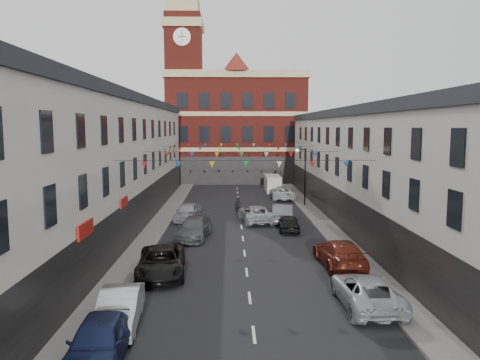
{
  "coord_description": "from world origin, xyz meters",
  "views": [
    {
      "loc": [
        -0.93,
        -33.67,
        8.19
      ],
      "look_at": [
        -0.06,
        7.14,
        3.54
      ],
      "focal_mm": 35.0,
      "sensor_mm": 36.0,
      "label": 1
    }
  ],
  "objects": [
    {
      "name": "civic_building",
      "position": [
        0.0,
        37.95,
        8.14
      ],
      "size": [
        20.6,
        13.3,
        18.5
      ],
      "color": "maroon",
      "rests_on": "ground"
    },
    {
      "name": "clock_tower",
      "position": [
        -7.5,
        35.0,
        14.93
      ],
      "size": [
        5.6,
        5.6,
        30.0
      ],
      "color": "maroon",
      "rests_on": "ground"
    },
    {
      "name": "car_left_e",
      "position": [
        -4.64,
        6.74,
        0.79
      ],
      "size": [
        2.47,
        4.85,
        1.58
      ],
      "primitive_type": "imported",
      "rotation": [
        0.0,
        0.0,
        -0.13
      ],
      "color": "gray",
      "rests_on": "ground"
    },
    {
      "name": "pavement_right",
      "position": [
        6.9,
        2.0,
        0.07
      ],
      "size": [
        1.8,
        64.0,
        0.15
      ],
      "primitive_type": "cube",
      "color": "#605E5B",
      "rests_on": "ground"
    },
    {
      "name": "car_left_a",
      "position": [
        -5.5,
        -18.09,
        0.8
      ],
      "size": [
        1.99,
        4.73,
        1.6
      ],
      "primitive_type": "imported",
      "rotation": [
        0.0,
        0.0,
        0.02
      ],
      "color": "#141E41",
      "rests_on": "ground"
    },
    {
      "name": "terrace_left",
      "position": [
        -11.78,
        1.0,
        5.35
      ],
      "size": [
        8.4,
        56.0,
        10.7
      ],
      "color": "beige",
      "rests_on": "ground"
    },
    {
      "name": "car_right_b",
      "position": [
        5.27,
        -13.2,
        0.74
      ],
      "size": [
        2.5,
        5.34,
        1.48
      ],
      "primitive_type": "imported",
      "rotation": [
        0.0,
        0.0,
        3.15
      ],
      "color": "#9C9FA3",
      "rests_on": "ground"
    },
    {
      "name": "ground",
      "position": [
        0.0,
        0.0,
        0.0
      ],
      "size": [
        160.0,
        160.0,
        0.0
      ],
      "primitive_type": "plane",
      "color": "black",
      "rests_on": "ground"
    },
    {
      "name": "pavement_left",
      "position": [
        -6.9,
        2.0,
        0.07
      ],
      "size": [
        1.8,
        64.0,
        0.15
      ],
      "primitive_type": "cube",
      "color": "#605E5B",
      "rests_on": "ground"
    },
    {
      "name": "moving_car",
      "position": [
        1.27,
        6.0,
        0.74
      ],
      "size": [
        3.12,
        5.6,
        1.48
      ],
      "primitive_type": "imported",
      "rotation": [
        0.0,
        0.0,
        3.27
      ],
      "color": "#A6A9AD",
      "rests_on": "ground"
    },
    {
      "name": "street_lamp",
      "position": [
        6.55,
        14.0,
        3.9
      ],
      "size": [
        1.1,
        0.36,
        6.0
      ],
      "color": "black",
      "rests_on": "ground"
    },
    {
      "name": "pedestrian",
      "position": [
        -0.18,
        9.57,
        0.81
      ],
      "size": [
        0.66,
        0.5,
        1.62
      ],
      "primitive_type": "imported",
      "rotation": [
        0.0,
        0.0,
        -0.21
      ],
      "color": "black",
      "rests_on": "ground"
    },
    {
      "name": "car_left_b",
      "position": [
        -5.5,
        -15.05,
        0.75
      ],
      "size": [
        1.92,
        4.67,
        1.5
      ],
      "primitive_type": "imported",
      "rotation": [
        0.0,
        0.0,
        0.07
      ],
      "color": "#B3B6BB",
      "rests_on": "ground"
    },
    {
      "name": "car_right_d",
      "position": [
        3.68,
        2.38,
        0.66
      ],
      "size": [
        1.71,
        3.92,
        1.32
      ],
      "primitive_type": "imported",
      "rotation": [
        0.0,
        0.0,
        3.1
      ],
      "color": "black",
      "rests_on": "ground"
    },
    {
      "name": "distant_hill",
      "position": [
        -4.0,
        62.0,
        5.0
      ],
      "size": [
        40.0,
        14.0,
        10.0
      ],
      "primitive_type": "cube",
      "color": "#375326",
      "rests_on": "ground"
    },
    {
      "name": "car_left_d",
      "position": [
        -3.6,
        0.19,
        0.76
      ],
      "size": [
        2.79,
        5.48,
        1.52
      ],
      "primitive_type": "imported",
      "rotation": [
        0.0,
        0.0,
        -0.13
      ],
      "color": "#464B4E",
      "rests_on": "ground"
    },
    {
      "name": "terrace_right",
      "position": [
        11.78,
        1.0,
        4.85
      ],
      "size": [
        8.4,
        56.0,
        9.7
      ],
      "color": "beige",
      "rests_on": "ground"
    },
    {
      "name": "car_right_f",
      "position": [
        5.05,
        18.66,
        0.77
      ],
      "size": [
        2.86,
        5.67,
        1.54
      ],
      "primitive_type": "imported",
      "rotation": [
        0.0,
        0.0,
        3.09
      ],
      "color": "silver",
      "rests_on": "ground"
    },
    {
      "name": "white_van",
      "position": [
        4.46,
        24.97,
        1.03
      ],
      "size": [
        1.85,
        4.69,
        2.06
      ],
      "primitive_type": "cube",
      "rotation": [
        0.0,
        0.0,
        0.01
      ],
      "color": "silver",
      "rests_on": "ground"
    },
    {
      "name": "car_right_c",
      "position": [
        5.5,
        -7.09,
        0.8
      ],
      "size": [
        2.49,
        5.62,
        1.6
      ],
      "primitive_type": "imported",
      "rotation": [
        0.0,
        0.0,
        3.19
      ],
      "color": "maroon",
      "rests_on": "ground"
    },
    {
      "name": "car_right_e",
      "position": [
        3.6,
        5.93,
        0.8
      ],
      "size": [
        2.27,
        5.0,
        1.59
      ],
      "primitive_type": "imported",
      "rotation": [
        0.0,
        0.0,
        3.02
      ],
      "color": "#53545B",
      "rests_on": "ground"
    },
    {
      "name": "car_left_c",
      "position": [
        -4.74,
        -8.49,
        0.77
      ],
      "size": [
        3.01,
        5.71,
        1.53
      ],
      "primitive_type": "imported",
      "rotation": [
        0.0,
        0.0,
        0.09
      ],
      "color": "black",
      "rests_on": "ground"
    }
  ]
}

